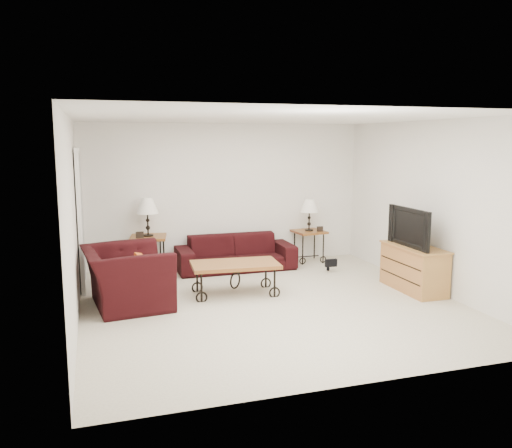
{
  "coord_description": "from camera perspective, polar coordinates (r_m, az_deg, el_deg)",
  "views": [
    {
      "loc": [
        -2.26,
        -6.53,
        2.22
      ],
      "look_at": [
        0.0,
        0.7,
        1.0
      ],
      "focal_mm": 36.9,
      "sensor_mm": 36.0,
      "label": 1
    }
  ],
  "objects": [
    {
      "name": "lamp_left",
      "position": [
        8.86,
        -11.67,
        0.74
      ],
      "size": [
        0.42,
        0.42,
        0.64
      ],
      "primitive_type": null,
      "rotation": [
        0.0,
        0.0,
        -0.17
      ],
      "color": "black",
      "rests_on": "side_table_left"
    },
    {
      "name": "ground",
      "position": [
        7.26,
        1.67,
        -8.67
      ],
      "size": [
        5.0,
        5.0,
        0.0
      ],
      "primitive_type": "plane",
      "color": "beige",
      "rests_on": "ground"
    },
    {
      "name": "lamp_right",
      "position": [
        9.59,
        5.79,
        0.98
      ],
      "size": [
        0.36,
        0.36,
        0.58
      ],
      "primitive_type": null,
      "rotation": [
        0.0,
        0.0,
        0.11
      ],
      "color": "black",
      "rests_on": "side_table_right"
    },
    {
      "name": "side_table_right",
      "position": [
        9.69,
        5.74,
        -2.39
      ],
      "size": [
        0.58,
        0.58,
        0.58
      ],
      "primitive_type": "cube",
      "rotation": [
        0.0,
        0.0,
        0.11
      ],
      "color": "brown",
      "rests_on": "ground"
    },
    {
      "name": "backpack",
      "position": [
        9.05,
        7.84,
        -3.82
      ],
      "size": [
        0.38,
        0.34,
        0.41
      ],
      "primitive_type": "ellipsoid",
      "rotation": [
        0.0,
        0.0,
        0.4
      ],
      "color": "black",
      "rests_on": "ground"
    },
    {
      "name": "throw_pillow",
      "position": [
        7.22,
        -12.66,
        -4.7
      ],
      "size": [
        0.14,
        0.37,
        0.36
      ],
      "primitive_type": "cube",
      "rotation": [
        0.0,
        0.0,
        1.69
      ],
      "color": "#C96619",
      "rests_on": "armchair"
    },
    {
      "name": "tv_stand",
      "position": [
        8.15,
        16.71,
        -4.63
      ],
      "size": [
        0.46,
        1.11,
        0.67
      ],
      "primitive_type": "cube",
      "color": "tan",
      "rests_on": "ground"
    },
    {
      "name": "armchair",
      "position": [
        7.28,
        -13.84,
        -5.61
      ],
      "size": [
        1.2,
        1.34,
        0.79
      ],
      "primitive_type": "imported",
      "rotation": [
        0.0,
        0.0,
        1.69
      ],
      "color": "black",
      "rests_on": "ground"
    },
    {
      "name": "sofa",
      "position": [
        9.06,
        -2.23,
        -3.13
      ],
      "size": [
        2.02,
        0.79,
        0.59
      ],
      "primitive_type": "imported",
      "color": "black",
      "rests_on": "ground"
    },
    {
      "name": "coffee_table",
      "position": [
        7.64,
        -2.27,
        -5.94
      ],
      "size": [
        1.29,
        0.77,
        0.47
      ],
      "primitive_type": "cube",
      "rotation": [
        0.0,
        0.0,
        -0.08
      ],
      "color": "brown",
      "rests_on": "ground"
    },
    {
      "name": "side_table_left",
      "position": [
        8.98,
        -11.54,
        -3.27
      ],
      "size": [
        0.67,
        0.67,
        0.64
      ],
      "primitive_type": "cube",
      "rotation": [
        0.0,
        0.0,
        -0.17
      ],
      "color": "brown",
      "rests_on": "ground"
    },
    {
      "name": "wall_back",
      "position": [
        9.36,
        -3.29,
        3.19
      ],
      "size": [
        5.0,
        0.02,
        2.5
      ],
      "primitive_type": "cube",
      "color": "silver",
      "rests_on": "ground"
    },
    {
      "name": "photo_frame_right",
      "position": [
        9.56,
        6.95,
        -0.53
      ],
      "size": [
        0.12,
        0.03,
        0.1
      ],
      "primitive_type": "cube",
      "rotation": [
        0.0,
        0.0,
        -0.1
      ],
      "color": "black",
      "rests_on": "side_table_right"
    },
    {
      "name": "doorway",
      "position": [
        8.27,
        -18.62,
        0.33
      ],
      "size": [
        0.08,
        0.94,
        2.04
      ],
      "primitive_type": "cube",
      "color": "black",
      "rests_on": "ground"
    },
    {
      "name": "wall_right",
      "position": [
        8.14,
        18.6,
        1.82
      ],
      "size": [
        0.02,
        5.0,
        2.5
      ],
      "primitive_type": "cube",
      "color": "silver",
      "rests_on": "ground"
    },
    {
      "name": "wall_front",
      "position": [
        4.72,
        11.67,
        -2.91
      ],
      "size": [
        5.0,
        0.02,
        2.5
      ],
      "primitive_type": "cube",
      "color": "silver",
      "rests_on": "ground"
    },
    {
      "name": "ceiling",
      "position": [
        6.92,
        1.76,
        11.46
      ],
      "size": [
        5.0,
        5.0,
        0.0
      ],
      "primitive_type": "plane",
      "color": "white",
      "rests_on": "wall_back"
    },
    {
      "name": "television",
      "position": [
        8.02,
        16.8,
        -0.32
      ],
      "size": [
        0.13,
        1.0,
        0.57
      ],
      "primitive_type": "imported",
      "rotation": [
        0.0,
        0.0,
        -1.57
      ],
      "color": "black",
      "rests_on": "tv_stand"
    },
    {
      "name": "wall_left",
      "position": [
        6.61,
        -19.25,
        0.19
      ],
      "size": [
        0.02,
        5.0,
        2.5
      ],
      "primitive_type": "cube",
      "color": "silver",
      "rests_on": "ground"
    },
    {
      "name": "photo_frame_left",
      "position": [
        8.74,
        -12.5,
        -1.16
      ],
      "size": [
        0.13,
        0.02,
        0.11
      ],
      "primitive_type": "cube",
      "rotation": [
        0.0,
        0.0,
        0.0
      ],
      "color": "black",
      "rests_on": "side_table_left"
    }
  ]
}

